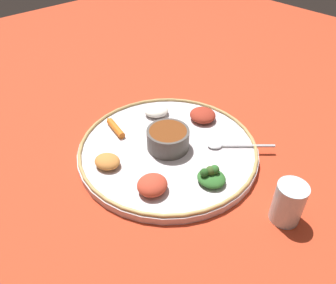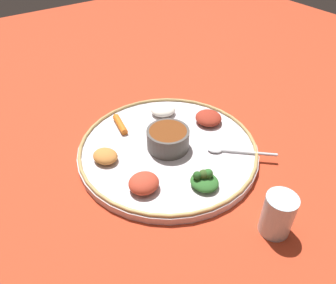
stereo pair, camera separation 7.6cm
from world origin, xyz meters
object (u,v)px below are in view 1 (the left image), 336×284
center_bowl (168,138)px  carrot_near_spoon (115,127)px  greens_pile (211,176)px  drinking_glass (288,205)px  spoon (230,146)px

center_bowl → carrot_near_spoon: (-0.05, 0.14, -0.02)m
greens_pile → drinking_glass: size_ratio=0.82×
spoon → greens_pile: 0.12m
spoon → drinking_glass: (-0.07, -0.19, 0.02)m
center_bowl → greens_pile: size_ratio=1.38×
greens_pile → carrot_near_spoon: 0.28m
center_bowl → greens_pile: center_bowl is taller
carrot_near_spoon → spoon: bearing=-56.1°
center_bowl → carrot_near_spoon: bearing=110.6°
greens_pile → drinking_glass: bearing=-73.1°
carrot_near_spoon → drinking_glass: 0.44m
greens_pile → carrot_near_spoon: bearing=98.7°
spoon → carrot_near_spoon: 0.28m
center_bowl → drinking_glass: (0.04, -0.29, -0.01)m
center_bowl → drinking_glass: 0.29m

